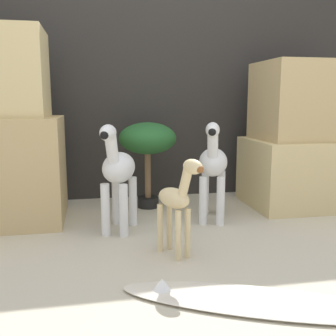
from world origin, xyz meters
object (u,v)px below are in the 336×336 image
at_px(giraffe_figurine, 177,200).
at_px(potted_palm_front, 148,142).
at_px(zebra_left, 118,172).
at_px(zebra_right, 213,166).
at_px(surfboard, 255,300).

bearing_deg(giraffe_figurine, potted_palm_front, 90.74).
bearing_deg(zebra_left, zebra_right, 8.60).
bearing_deg(zebra_left, potted_palm_front, 63.60).
height_order(potted_palm_front, surfboard, potted_palm_front).
bearing_deg(potted_palm_front, giraffe_figurine, -89.26).
bearing_deg(potted_palm_front, zebra_left, -116.40).
xyz_separation_m(giraffe_figurine, potted_palm_front, (-0.01, 1.03, 0.21)).
bearing_deg(potted_palm_front, zebra_right, -48.35).
distance_m(zebra_right, surfboard, 1.22).
distance_m(potted_palm_front, surfboard, 1.68).
bearing_deg(zebra_right, surfboard, -98.36).
distance_m(zebra_right, zebra_left, 0.67).
relative_size(zebra_left, potted_palm_front, 1.05).
xyz_separation_m(zebra_right, giraffe_figurine, (-0.38, -0.58, -0.07)).
height_order(zebra_right, potted_palm_front, zebra_right).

